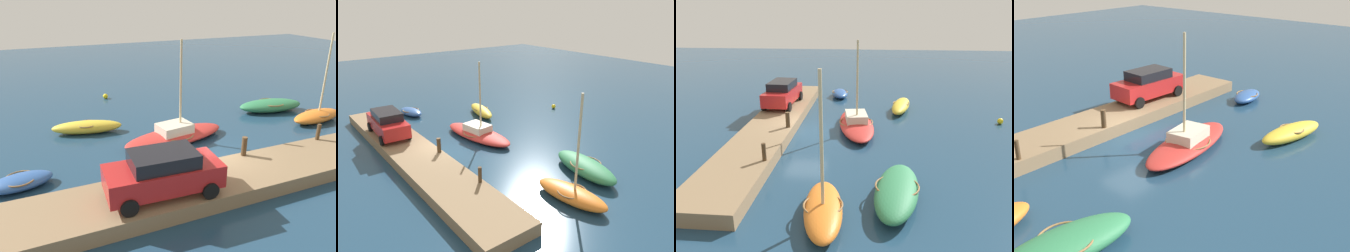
{
  "view_description": "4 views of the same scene",
  "coord_description": "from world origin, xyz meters",
  "views": [
    {
      "loc": [
        -7.59,
        -11.95,
        7.63
      ],
      "look_at": [
        -1.1,
        3.49,
        0.83
      ],
      "focal_mm": 34.93,
      "sensor_mm": 36.0,
      "label": 1
    },
    {
      "loc": [
        18.16,
        -8.79,
        9.31
      ],
      "look_at": [
        0.83,
        4.43,
        1.13
      ],
      "focal_mm": 35.75,
      "sensor_mm": 36.0,
      "label": 2
    },
    {
      "loc": [
        19.26,
        4.06,
        7.37
      ],
      "look_at": [
        1.13,
        2.54,
        0.88
      ],
      "focal_mm": 36.16,
      "sensor_mm": 36.0,
      "label": 3
    },
    {
      "loc": [
        12.91,
        14.55,
        8.53
      ],
      "look_at": [
        -0.74,
        2.85,
        1.16
      ],
      "focal_mm": 44.91,
      "sensor_mm": 36.0,
      "label": 4
    }
  ],
  "objects": [
    {
      "name": "ground_plane",
      "position": [
        0.0,
        0.0,
        0.0
      ],
      "size": [
        84.0,
        84.0,
        0.0
      ],
      "primitive_type": "plane",
      "color": "navy"
    },
    {
      "name": "dock_platform",
      "position": [
        0.0,
        -1.96,
        0.32
      ],
      "size": [
        19.66,
        2.87,
        0.64
      ],
      "primitive_type": "cube",
      "color": "#846B4C",
      "rests_on": "ground_plane"
    },
    {
      "name": "rowboat_yellow",
      "position": [
        -5.1,
        6.24,
        0.37
      ],
      "size": [
        4.18,
        2.0,
        0.74
      ],
      "rotation": [
        0.0,
        0.0,
        -0.22
      ],
      "color": "gold",
      "rests_on": "ground_plane"
    },
    {
      "name": "sailboat_red",
      "position": [
        -0.81,
        3.15,
        0.4
      ],
      "size": [
        6.31,
        2.96,
        5.53
      ],
      "rotation": [
        0.0,
        0.0,
        0.15
      ],
      "color": "#B72D28",
      "rests_on": "ground_plane"
    },
    {
      "name": "rowboat_orange",
      "position": [
        8.8,
        2.42,
        0.42
      ],
      "size": [
        4.08,
        1.91,
        5.54
      ],
      "rotation": [
        0.0,
        0.0,
        0.13
      ],
      "color": "orange",
      "rests_on": "ground_plane"
    },
    {
      "name": "motorboat_green",
      "position": [
        7.34,
        5.17,
        0.43
      ],
      "size": [
        4.76,
        2.37,
        0.84
      ],
      "rotation": [
        0.0,
        0.0,
        -0.15
      ],
      "color": "#2D7A4C",
      "rests_on": "ground_plane"
    },
    {
      "name": "dinghy_blue",
      "position": [
        -8.73,
        1.36,
        0.3
      ],
      "size": [
        2.81,
        1.65,
        0.59
      ],
      "rotation": [
        0.0,
        0.0,
        0.15
      ],
      "color": "#2D569E",
      "rests_on": "ground_plane"
    },
    {
      "name": "mooring_post_west",
      "position": [
        0.93,
        -0.77,
        1.1
      ],
      "size": [
        0.25,
        0.25,
        0.91
      ],
      "primitive_type": "cylinder",
      "color": "#47331E",
      "rests_on": "dock_platform"
    },
    {
      "name": "mooring_post_mid_west",
      "position": [
        5.47,
        -0.77,
        1.06
      ],
      "size": [
        0.19,
        0.19,
        0.84
      ],
      "primitive_type": "cylinder",
      "color": "#47331E",
      "rests_on": "dock_platform"
    },
    {
      "name": "parked_car",
      "position": [
        -3.69,
        -2.25,
        1.54
      ],
      "size": [
        4.4,
        2.15,
        1.74
      ],
      "rotation": [
        0.0,
        0.0,
        -0.05
      ],
      "color": "#B21E1E",
      "rests_on": "dock_platform"
    },
    {
      "name": "marker_buoy",
      "position": [
        -2.6,
        12.56,
        0.19
      ],
      "size": [
        0.38,
        0.38,
        0.38
      ],
      "primitive_type": "sphere",
      "color": "yellow",
      "rests_on": "ground_plane"
    }
  ]
}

